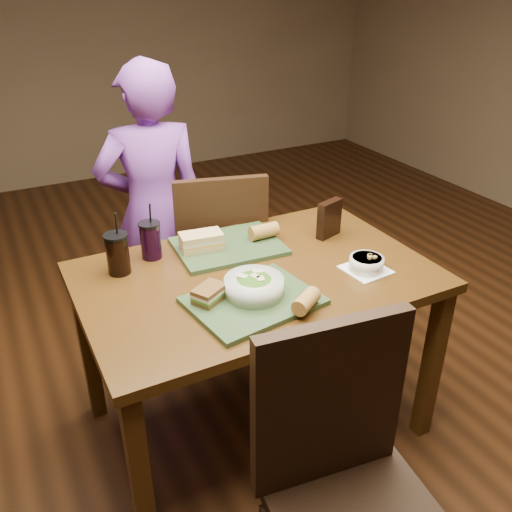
{
  "coord_description": "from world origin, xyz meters",
  "views": [
    {
      "loc": [
        -0.82,
        -1.57,
        1.76
      ],
      "look_at": [
        0.0,
        0.0,
        0.82
      ],
      "focal_mm": 38.0,
      "sensor_mm": 36.0,
      "label": 1
    }
  ],
  "objects_px": {
    "chair_near": "(347,481)",
    "baguette_far": "(264,231)",
    "chair_far": "(215,257)",
    "cup_cola": "(118,254)",
    "chip_bag": "(329,219)",
    "tray_near": "(253,301)",
    "salad_bowl": "(254,285)",
    "sandwich_near": "(209,294)",
    "baguette_near": "(306,301)",
    "soup_bowl": "(367,263)",
    "dining_table": "(256,293)",
    "tray_far": "(228,246)",
    "cup_berry": "(151,240)",
    "sandwich_far": "(201,241)",
    "diner": "(154,212)"
  },
  "relations": [
    {
      "from": "tray_far",
      "to": "sandwich_far",
      "type": "distance_m",
      "value": 0.12
    },
    {
      "from": "chair_far",
      "to": "tray_near",
      "type": "height_order",
      "value": "chair_far"
    },
    {
      "from": "tray_near",
      "to": "soup_bowl",
      "type": "height_order",
      "value": "soup_bowl"
    },
    {
      "from": "chair_near",
      "to": "baguette_near",
      "type": "height_order",
      "value": "chair_near"
    },
    {
      "from": "soup_bowl",
      "to": "cup_berry",
      "type": "height_order",
      "value": "cup_berry"
    },
    {
      "from": "tray_far",
      "to": "soup_bowl",
      "type": "relative_size",
      "value": 2.47
    },
    {
      "from": "cup_berry",
      "to": "chair_near",
      "type": "bearing_deg",
      "value": -81.47
    },
    {
      "from": "baguette_near",
      "to": "chair_near",
      "type": "bearing_deg",
      "value": -108.67
    },
    {
      "from": "sandwich_near",
      "to": "baguette_near",
      "type": "distance_m",
      "value": 0.33
    },
    {
      "from": "sandwich_far",
      "to": "baguette_near",
      "type": "height_order",
      "value": "sandwich_far"
    },
    {
      "from": "salad_bowl",
      "to": "cup_berry",
      "type": "distance_m",
      "value": 0.51
    },
    {
      "from": "chair_far",
      "to": "baguette_far",
      "type": "relative_size",
      "value": 8.0
    },
    {
      "from": "tray_far",
      "to": "diner",
      "type": "bearing_deg",
      "value": 103.2
    },
    {
      "from": "soup_bowl",
      "to": "sandwich_far",
      "type": "distance_m",
      "value": 0.65
    },
    {
      "from": "chip_bag",
      "to": "salad_bowl",
      "type": "bearing_deg",
      "value": -167.81
    },
    {
      "from": "tray_far",
      "to": "salad_bowl",
      "type": "distance_m",
      "value": 0.4
    },
    {
      "from": "baguette_far",
      "to": "chip_bag",
      "type": "xyz_separation_m",
      "value": [
        0.27,
        -0.08,
        0.03
      ]
    },
    {
      "from": "chip_bag",
      "to": "sandwich_far",
      "type": "bearing_deg",
      "value": 150.7
    },
    {
      "from": "baguette_near",
      "to": "cup_cola",
      "type": "xyz_separation_m",
      "value": [
        -0.47,
        0.55,
        0.03
      ]
    },
    {
      "from": "chair_near",
      "to": "sandwich_far",
      "type": "xyz_separation_m",
      "value": [
        0.03,
        1.05,
        0.25
      ]
    },
    {
      "from": "tray_far",
      "to": "dining_table",
      "type": "bearing_deg",
      "value": -88.05
    },
    {
      "from": "tray_near",
      "to": "sandwich_far",
      "type": "distance_m",
      "value": 0.43
    },
    {
      "from": "chair_far",
      "to": "soup_bowl",
      "type": "height_order",
      "value": "chair_far"
    },
    {
      "from": "cup_berry",
      "to": "salad_bowl",
      "type": "bearing_deg",
      "value": -64.35
    },
    {
      "from": "tray_far",
      "to": "sandwich_near",
      "type": "relative_size",
      "value": 3.15
    },
    {
      "from": "sandwich_near",
      "to": "dining_table",
      "type": "bearing_deg",
      "value": 27.3
    },
    {
      "from": "chair_near",
      "to": "soup_bowl",
      "type": "height_order",
      "value": "chair_near"
    },
    {
      "from": "tray_near",
      "to": "baguette_near",
      "type": "bearing_deg",
      "value": -46.43
    },
    {
      "from": "cup_cola",
      "to": "chip_bag",
      "type": "xyz_separation_m",
      "value": [
        0.87,
        -0.1,
        -0.0
      ]
    },
    {
      "from": "soup_bowl",
      "to": "tray_near",
      "type": "bearing_deg",
      "value": -179.07
    },
    {
      "from": "tray_far",
      "to": "salad_bowl",
      "type": "relative_size",
      "value": 2.05
    },
    {
      "from": "baguette_near",
      "to": "chip_bag",
      "type": "xyz_separation_m",
      "value": [
        0.4,
        0.46,
        0.03
      ]
    },
    {
      "from": "soup_bowl",
      "to": "sandwich_near",
      "type": "distance_m",
      "value": 0.62
    },
    {
      "from": "soup_bowl",
      "to": "baguette_near",
      "type": "relative_size",
      "value": 1.52
    },
    {
      "from": "chair_near",
      "to": "salad_bowl",
      "type": "xyz_separation_m",
      "value": [
        0.05,
        0.64,
        0.25
      ]
    },
    {
      "from": "baguette_far",
      "to": "sandwich_near",
      "type": "bearing_deg",
      "value": -138.84
    },
    {
      "from": "baguette_far",
      "to": "salad_bowl",
      "type": "bearing_deg",
      "value": -122.54
    },
    {
      "from": "chair_near",
      "to": "chip_bag",
      "type": "distance_m",
      "value": 1.13
    },
    {
      "from": "tray_near",
      "to": "salad_bowl",
      "type": "bearing_deg",
      "value": 57.15
    },
    {
      "from": "chair_near",
      "to": "tray_near",
      "type": "relative_size",
      "value": 2.38
    },
    {
      "from": "chair_near",
      "to": "chair_far",
      "type": "xyz_separation_m",
      "value": [
        0.21,
        1.36,
        -0.02
      ]
    },
    {
      "from": "cup_berry",
      "to": "baguette_far",
      "type": "bearing_deg",
      "value": -10.04
    },
    {
      "from": "chair_near",
      "to": "baguette_far",
      "type": "bearing_deg",
      "value": 73.98
    },
    {
      "from": "chair_far",
      "to": "tray_near",
      "type": "bearing_deg",
      "value": -103.1
    },
    {
      "from": "tray_far",
      "to": "baguette_near",
      "type": "height_order",
      "value": "baguette_near"
    },
    {
      "from": "salad_bowl",
      "to": "cup_cola",
      "type": "height_order",
      "value": "cup_cola"
    },
    {
      "from": "baguette_far",
      "to": "cup_cola",
      "type": "relative_size",
      "value": 0.49
    },
    {
      "from": "dining_table",
      "to": "chip_bag",
      "type": "bearing_deg",
      "value": 18.3
    },
    {
      "from": "dining_table",
      "to": "diner",
      "type": "height_order",
      "value": "diner"
    },
    {
      "from": "chair_near",
      "to": "diner",
      "type": "height_order",
      "value": "diner"
    }
  ]
}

